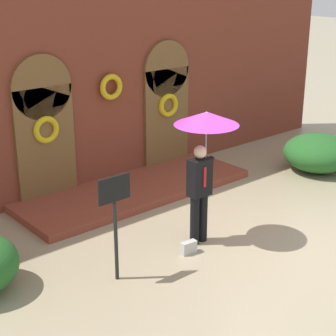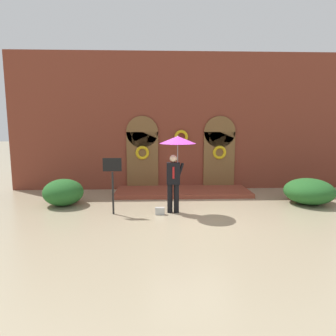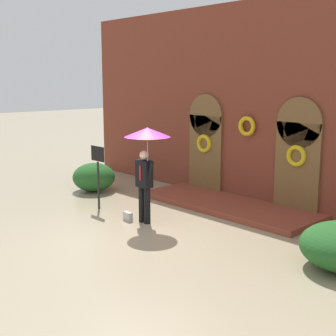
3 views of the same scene
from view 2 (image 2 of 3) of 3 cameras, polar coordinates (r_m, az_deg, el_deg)
ground_plane at (r=8.93m, az=4.50°, el=-9.38°), size 80.00×80.00×0.00m
building_facade at (r=12.64m, az=2.43°, el=8.17°), size 14.00×2.30×5.60m
person_with_umbrella at (r=9.03m, az=1.64°, el=3.24°), size 1.10×1.10×2.36m
handbag at (r=9.15m, az=-1.56°, el=-8.19°), size 0.29×0.15×0.22m
sign_post at (r=9.12m, az=-10.52°, el=-1.60°), size 0.56×0.06×1.72m
shrub_left at (r=10.70m, az=-19.32°, el=-4.38°), size 1.33×1.32×0.89m
shrub_right at (r=11.37m, az=25.28°, el=-4.02°), size 1.66×1.66×0.87m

